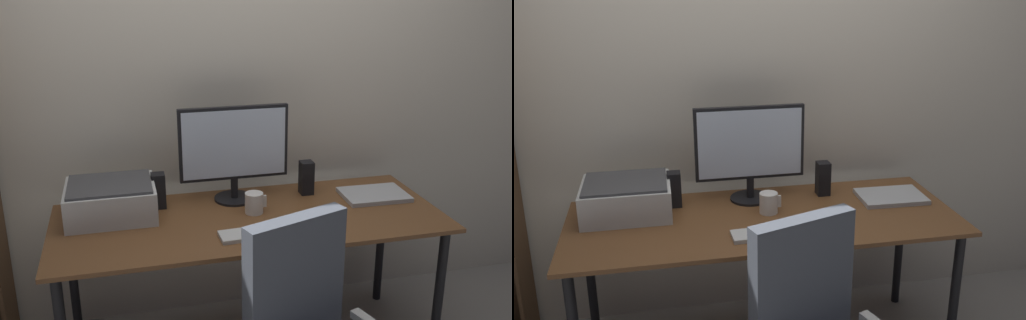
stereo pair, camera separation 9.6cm
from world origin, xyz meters
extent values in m
cube|color=beige|center=(0.00, 0.53, 1.30)|extent=(6.40, 0.10, 2.60)
cube|color=brown|center=(0.00, 0.00, 0.73)|extent=(1.78, 0.72, 0.02)
cylinder|color=black|center=(0.83, -0.30, 0.36)|extent=(0.04, 0.04, 0.72)
cylinder|color=black|center=(-0.83, 0.30, 0.36)|extent=(0.04, 0.04, 0.72)
cylinder|color=black|center=(0.83, 0.30, 0.36)|extent=(0.04, 0.04, 0.72)
cylinder|color=black|center=(-0.02, 0.22, 0.75)|extent=(0.20, 0.20, 0.01)
cylinder|color=black|center=(-0.02, 0.22, 0.80)|extent=(0.04, 0.04, 0.10)
cube|color=black|center=(-0.02, 0.22, 1.03)|extent=(0.53, 0.03, 0.36)
cube|color=silver|center=(-0.02, 0.21, 1.03)|extent=(0.50, 0.01, 0.33)
cube|color=silver|center=(-0.03, -0.20, 0.75)|extent=(0.29, 0.12, 0.02)
cube|color=black|center=(0.21, -0.20, 0.76)|extent=(0.07, 0.10, 0.03)
cylinder|color=white|center=(0.03, 0.04, 0.79)|extent=(0.09, 0.09, 0.10)
cube|color=white|center=(0.08, 0.04, 0.79)|extent=(0.02, 0.01, 0.06)
cube|color=#B7BABC|center=(0.66, 0.08, 0.75)|extent=(0.33, 0.24, 0.02)
cube|color=black|center=(-0.39, 0.21, 0.82)|extent=(0.06, 0.07, 0.17)
cube|color=black|center=(0.35, 0.21, 0.82)|extent=(0.06, 0.07, 0.17)
cube|color=silver|center=(-0.61, 0.16, 0.81)|extent=(0.40, 0.34, 0.15)
cube|color=#424244|center=(-0.61, 0.16, 0.90)|extent=(0.37, 0.31, 0.01)
cube|color=#474C56|center=(0.01, -0.64, 0.75)|extent=(0.40, 0.20, 0.52)
camera|label=1|loc=(-0.55, -2.31, 1.80)|focal=39.51mm
camera|label=2|loc=(-0.46, -2.34, 1.80)|focal=39.51mm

